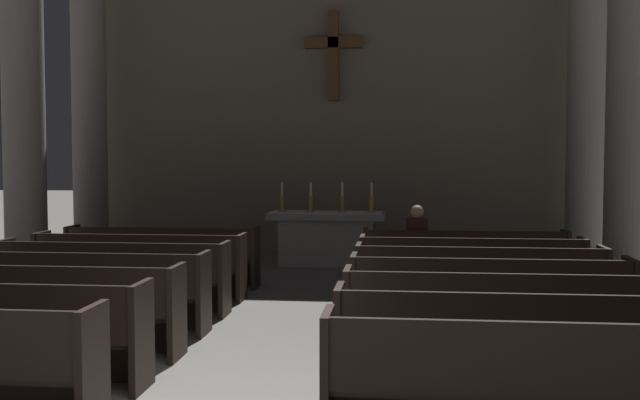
% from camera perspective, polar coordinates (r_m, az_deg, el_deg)
% --- Properties ---
extents(pew_left_row_3, '(3.03, 0.50, 0.95)m').
position_cam_1_polar(pew_left_row_3, '(8.10, -21.31, -7.91)').
color(pew_left_row_3, black).
rests_on(pew_left_row_3, ground).
extents(pew_left_row_4, '(3.03, 0.50, 0.95)m').
position_cam_1_polar(pew_left_row_4, '(9.00, -18.31, -6.75)').
color(pew_left_row_4, black).
rests_on(pew_left_row_4, ground).
extents(pew_left_row_5, '(3.03, 0.50, 0.95)m').
position_cam_1_polar(pew_left_row_5, '(9.92, -15.87, -5.80)').
color(pew_left_row_5, black).
rests_on(pew_left_row_5, ground).
extents(pew_left_row_6, '(3.03, 0.50, 0.95)m').
position_cam_1_polar(pew_left_row_6, '(10.86, -13.86, -4.99)').
color(pew_left_row_6, black).
rests_on(pew_left_row_6, ground).
extents(pew_left_row_7, '(3.03, 0.50, 0.95)m').
position_cam_1_polar(pew_left_row_7, '(11.81, -12.17, -4.32)').
color(pew_left_row_7, black).
rests_on(pew_left_row_7, ground).
extents(pew_right_row_1, '(3.03, 0.50, 0.95)m').
position_cam_1_polar(pew_right_row_1, '(5.34, 17.14, -13.60)').
color(pew_right_row_1, black).
rests_on(pew_right_row_1, ground).
extents(pew_right_row_2, '(3.03, 0.50, 0.95)m').
position_cam_1_polar(pew_right_row_2, '(6.30, 15.33, -10.96)').
color(pew_right_row_2, black).
rests_on(pew_right_row_2, ground).
extents(pew_right_row_3, '(3.03, 0.50, 0.95)m').
position_cam_1_polar(pew_right_row_3, '(7.28, 14.03, -9.02)').
color(pew_right_row_3, black).
rests_on(pew_right_row_3, ground).
extents(pew_right_row_4, '(3.03, 0.50, 0.95)m').
position_cam_1_polar(pew_right_row_4, '(8.27, 13.05, -7.54)').
color(pew_right_row_4, black).
rests_on(pew_right_row_4, ground).
extents(pew_right_row_5, '(3.03, 0.50, 0.95)m').
position_cam_1_polar(pew_right_row_5, '(9.27, 12.28, -6.38)').
color(pew_right_row_5, black).
rests_on(pew_right_row_5, ground).
extents(pew_right_row_6, '(3.03, 0.50, 0.95)m').
position_cam_1_polar(pew_right_row_6, '(10.27, 11.67, -5.44)').
color(pew_right_row_6, black).
rests_on(pew_right_row_6, ground).
extents(pew_right_row_7, '(3.03, 0.50, 0.95)m').
position_cam_1_polar(pew_right_row_7, '(11.27, 11.16, -4.67)').
color(pew_right_row_7, black).
rests_on(pew_right_row_7, ground).
extents(column_left_third, '(1.02, 1.02, 6.25)m').
position_cam_1_polar(column_left_third, '(13.13, -22.10, 7.47)').
color(column_left_third, gray).
rests_on(column_left_third, ground).
extents(column_right_third, '(1.02, 1.02, 6.25)m').
position_cam_1_polar(column_right_third, '(12.11, 22.96, 7.83)').
color(column_right_third, gray).
rests_on(column_right_third, ground).
extents(column_left_fourth, '(1.02, 1.02, 6.25)m').
position_cam_1_polar(column_left_fourth, '(15.47, -17.52, 6.87)').
color(column_left_fourth, gray).
rests_on(column_left_fourth, ground).
extents(column_right_fourth, '(1.02, 1.02, 6.25)m').
position_cam_1_polar(column_right_fourth, '(14.62, 19.98, 7.05)').
color(column_right_fourth, gray).
rests_on(column_right_fourth, ground).
extents(altar, '(2.20, 0.90, 1.01)m').
position_cam_1_polar(altar, '(13.89, 0.51, -2.90)').
color(altar, '#A8A399').
rests_on(altar, ground).
extents(candlestick_outer_left, '(0.16, 0.16, 0.56)m').
position_cam_1_polar(candlestick_outer_left, '(13.94, -2.97, -0.20)').
color(candlestick_outer_left, '#B79338').
rests_on(candlestick_outer_left, altar).
extents(candlestick_inner_left, '(0.16, 0.16, 0.56)m').
position_cam_1_polar(candlestick_inner_left, '(13.87, -0.72, -0.22)').
color(candlestick_inner_left, '#B79338').
rests_on(candlestick_inner_left, altar).
extents(candlestick_inner_right, '(0.16, 0.16, 0.56)m').
position_cam_1_polar(candlestick_inner_right, '(13.81, 1.75, -0.23)').
color(candlestick_inner_right, '#B79338').
rests_on(candlestick_inner_right, altar).
extents(candlestick_outer_right, '(0.16, 0.16, 0.56)m').
position_cam_1_polar(candlestick_outer_right, '(13.78, 4.03, -0.25)').
color(candlestick_outer_right, '#B79338').
rests_on(candlestick_outer_right, altar).
extents(apse_with_cross, '(10.73, 0.47, 7.52)m').
position_cam_1_polar(apse_with_cross, '(15.61, 1.13, 9.66)').
color(apse_with_cross, '#706656').
rests_on(apse_with_cross, ground).
extents(lone_worshipper, '(0.32, 0.43, 1.32)m').
position_cam_1_polar(lone_worshipper, '(11.24, 7.54, -3.55)').
color(lone_worshipper, '#26262B').
rests_on(lone_worshipper, ground).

